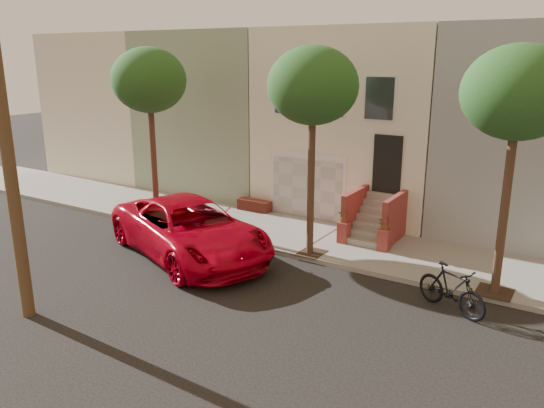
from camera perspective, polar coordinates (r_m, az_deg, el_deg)
The scene contains 8 objects.
ground at distance 14.57m, azimuth -6.93°, elevation -9.56°, with size 90.00×90.00×0.00m, color black.
sidewalk at distance 18.68m, azimuth 3.40°, elevation -3.47°, with size 40.00×3.70×0.15m, color gray.
house_row at distance 23.10m, azimuth 10.62°, elevation 9.07°, with size 33.10×11.70×7.00m.
tree_left at distance 19.81m, azimuth -12.93°, elevation 12.58°, with size 2.70×2.57×6.30m.
tree_mid at distance 15.93m, azimuth 4.36°, elevation 12.28°, with size 2.70×2.57×6.30m.
tree_right at distance 14.23m, azimuth 24.69°, elevation 10.54°, with size 2.70×2.57×6.30m.
pickup_truck at distance 17.01m, azimuth -8.74°, elevation -2.64°, with size 2.97×6.45×1.79m, color #BB0018.
motorcycle at distance 14.09m, azimuth 18.51°, elevation -8.54°, with size 0.56×1.99×1.20m, color black.
Camera 1 is at (8.41, -10.18, 6.17)m, focal length 35.46 mm.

